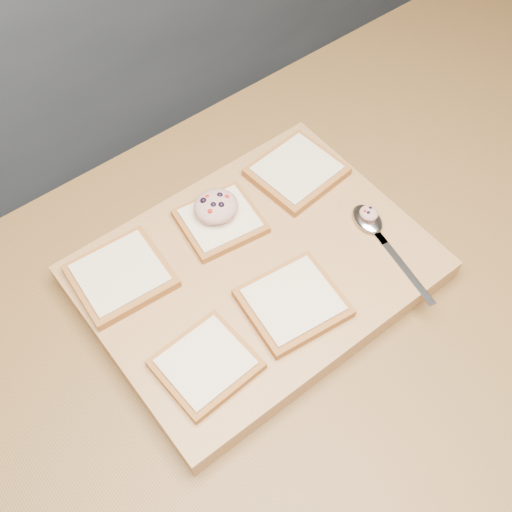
{
  "coord_description": "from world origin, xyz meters",
  "views": [
    {
      "loc": [
        -0.43,
        -0.33,
        1.7
      ],
      "look_at": [
        -0.13,
        0.06,
        0.96
      ],
      "focal_mm": 45.0,
      "sensor_mm": 36.0,
      "label": 1
    }
  ],
  "objects": [
    {
      "name": "bread_far_center",
      "position": [
        -0.12,
        0.15,
        0.95
      ],
      "size": [
        0.13,
        0.12,
        0.02
      ],
      "color": "#9F6029",
      "rests_on": "cutting_board"
    },
    {
      "name": "island_counter",
      "position": [
        0.0,
        0.0,
        0.45
      ],
      "size": [
        2.0,
        0.8,
        0.9
      ],
      "color": "slate",
      "rests_on": "ground"
    },
    {
      "name": "bread_far_left",
      "position": [
        -0.29,
        0.16,
        0.95
      ],
      "size": [
        0.13,
        0.13,
        0.02
      ],
      "color": "#9F6029",
      "rests_on": "cutting_board"
    },
    {
      "name": "ground",
      "position": [
        0.0,
        0.0,
        0.0
      ],
      "size": [
        4.0,
        4.0,
        0.0
      ],
      "primitive_type": "plane",
      "color": "#515459",
      "rests_on": "ground"
    },
    {
      "name": "tuna_salad_dollop",
      "position": [
        -0.12,
        0.16,
        0.97
      ],
      "size": [
        0.07,
        0.06,
        0.03
      ],
      "color": "tan",
      "rests_on": "bread_far_center"
    },
    {
      "name": "spoon_salad",
      "position": [
        0.05,
        0.02,
        0.96
      ],
      "size": [
        0.03,
        0.03,
        0.02
      ],
      "color": "tan",
      "rests_on": "spoon"
    },
    {
      "name": "spoon",
      "position": [
        0.05,
        0.01,
        0.94
      ],
      "size": [
        0.06,
        0.19,
        0.01
      ],
      "color": "silver",
      "rests_on": "cutting_board"
    },
    {
      "name": "bread_far_right",
      "position": [
        0.03,
        0.16,
        0.95
      ],
      "size": [
        0.14,
        0.13,
        0.02
      ],
      "color": "#9F6029",
      "rests_on": "cutting_board"
    },
    {
      "name": "cutting_board",
      "position": [
        -0.13,
        0.06,
        0.92
      ],
      "size": [
        0.47,
        0.36,
        0.04
      ],
      "primitive_type": "cube",
      "color": "#BB8050",
      "rests_on": "island_counter"
    },
    {
      "name": "bread_near_center",
      "position": [
        -0.13,
        -0.02,
        0.95
      ],
      "size": [
        0.14,
        0.13,
        0.02
      ],
      "color": "#9F6029",
      "rests_on": "cutting_board"
    },
    {
      "name": "bread_near_left",
      "position": [
        -0.27,
        -0.02,
        0.95
      ],
      "size": [
        0.12,
        0.11,
        0.02
      ],
      "color": "#9F6029",
      "rests_on": "cutting_board"
    },
    {
      "name": "back_counter",
      "position": [
        0.0,
        1.43,
        0.47
      ],
      "size": [
        3.6,
        0.62,
        0.94
      ],
      "color": "slate",
      "rests_on": "ground"
    }
  ]
}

